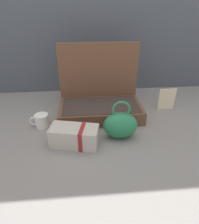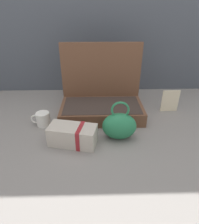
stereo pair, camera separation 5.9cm
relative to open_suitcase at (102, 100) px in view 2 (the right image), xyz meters
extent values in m
plane|color=slate|center=(-0.04, -0.15, -0.10)|extent=(6.00, 6.00, 0.00)
cube|color=brown|center=(0.00, -0.05, -0.06)|extent=(0.51, 0.27, 0.08)
cube|color=#332823|center=(0.00, -0.05, -0.01)|extent=(0.47, 0.24, 0.00)
cube|color=brown|center=(0.00, 0.10, 0.12)|extent=(0.51, 0.02, 0.43)
ellipsoid|color=#237247|center=(0.08, -0.27, -0.02)|extent=(0.19, 0.12, 0.15)
torus|color=#237247|center=(0.08, -0.27, 0.07)|extent=(0.09, 0.02, 0.09)
cube|color=#B2A899|center=(-0.16, -0.31, -0.05)|extent=(0.26, 0.16, 0.10)
cube|color=maroon|center=(-0.12, -0.32, -0.05)|extent=(0.04, 0.12, 0.11)
cylinder|color=silver|center=(-0.35, -0.13, -0.06)|extent=(0.08, 0.08, 0.08)
torus|color=silver|center=(-0.39, -0.13, -0.06)|extent=(0.06, 0.01, 0.06)
cube|color=beige|center=(0.45, 0.02, -0.02)|extent=(0.11, 0.01, 0.15)
camera|label=1|loc=(-0.10, -1.12, 0.54)|focal=31.35mm
camera|label=2|loc=(-0.04, -1.13, 0.54)|focal=31.35mm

